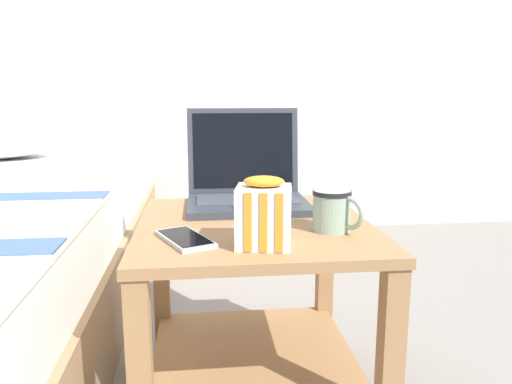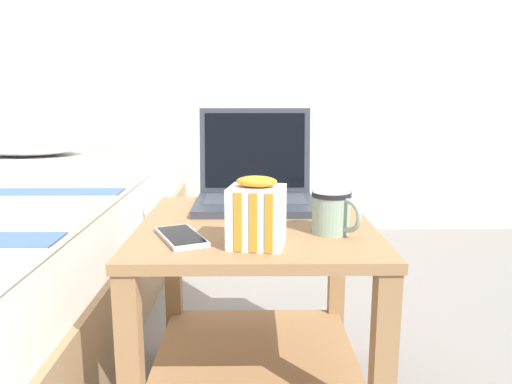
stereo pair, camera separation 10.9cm
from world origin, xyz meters
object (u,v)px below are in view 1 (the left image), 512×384
object	(u,v)px
laptop	(245,186)
cell_phone	(185,239)
snack_bag	(265,214)
mug_front_left	(333,209)

from	to	relation	value
laptop	cell_phone	bearing A→B (deg)	-115.23
snack_bag	cell_phone	world-z (taller)	snack_bag
mug_front_left	cell_phone	size ratio (longest dim) A/B	0.62
cell_phone	laptop	bearing A→B (deg)	64.77
snack_bag	cell_phone	xyz separation A→B (m)	(-0.16, 0.05, -0.06)
laptop	snack_bag	size ratio (longest dim) A/B	2.23
laptop	cell_phone	xyz separation A→B (m)	(-0.15, -0.32, -0.05)
laptop	mug_front_left	world-z (taller)	laptop
laptop	snack_bag	world-z (taller)	laptop
mug_front_left	snack_bag	distance (m)	0.18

